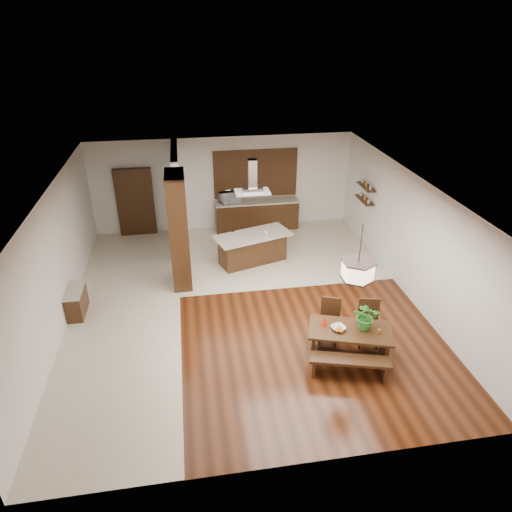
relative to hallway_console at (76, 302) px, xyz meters
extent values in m
plane|color=#321609|center=(3.81, -0.20, -0.32)|extent=(9.00, 9.00, 0.00)
cube|color=white|center=(3.81, -0.20, 2.58)|extent=(8.00, 9.00, 0.04)
cube|color=silver|center=(3.81, 4.30, 1.14)|extent=(8.00, 0.04, 2.90)
cube|color=silver|center=(3.81, -4.70, 1.14)|extent=(8.00, 0.04, 2.90)
cube|color=silver|center=(-0.19, -0.20, 1.14)|extent=(0.04, 9.00, 2.90)
cube|color=silver|center=(7.81, -0.20, 1.14)|extent=(0.04, 9.00, 2.90)
cube|color=beige|center=(1.06, -0.20, -0.31)|extent=(2.50, 9.00, 0.01)
cube|color=beige|center=(5.06, 2.30, -0.31)|extent=(5.50, 4.00, 0.01)
cube|color=#3B1D0E|center=(3.81, -0.20, 2.57)|extent=(8.00, 9.00, 0.02)
cube|color=black|center=(2.41, 1.00, 1.14)|extent=(0.45, 1.00, 2.90)
cube|color=silver|center=(2.41, 3.10, 1.14)|extent=(0.18, 2.40, 2.90)
cube|color=black|center=(0.00, 0.00, 0.00)|extent=(0.37, 0.88, 0.63)
cube|color=black|center=(1.11, 4.20, 0.74)|extent=(1.10, 0.20, 2.10)
cube|color=black|center=(4.81, 4.00, 0.13)|extent=(2.60, 0.60, 0.90)
cube|color=#B6AF9F|center=(4.81, 4.00, 0.61)|extent=(2.60, 0.62, 0.05)
cube|color=#995D2D|center=(4.81, 4.26, 1.44)|extent=(2.60, 0.08, 1.50)
cube|color=black|center=(7.68, 2.40, 1.08)|extent=(0.26, 0.90, 0.04)
cube|color=black|center=(7.68, 2.40, 1.49)|extent=(0.26, 0.90, 0.04)
cube|color=black|center=(5.62, -2.43, 0.33)|extent=(1.77, 1.26, 0.05)
cube|color=black|center=(4.96, -2.21, -0.01)|extent=(0.27, 0.63, 0.62)
cube|color=black|center=(6.28, -2.64, -0.01)|extent=(0.27, 0.63, 0.62)
imported|color=#2F7A28|center=(5.90, -2.43, 0.63)|extent=(0.63, 0.59, 0.56)
imported|color=#BDB6A5|center=(5.38, -2.39, 0.39)|extent=(0.34, 0.34, 0.07)
cone|color=red|center=(5.15, -2.21, 0.46)|extent=(0.17, 0.17, 0.21)
cylinder|color=gold|center=(6.10, -2.65, 0.41)|extent=(0.09, 0.09, 0.10)
cube|color=black|center=(4.34, 1.81, 0.09)|extent=(1.91, 1.19, 0.80)
cube|color=#B6AF9F|center=(4.34, 1.76, 0.51)|extent=(2.23, 1.48, 0.04)
imported|color=silver|center=(4.70, 1.74, 0.58)|extent=(0.15, 0.15, 0.09)
imported|color=#B6B8BD|center=(3.97, 3.96, 0.80)|extent=(0.72, 0.62, 0.34)
camera|label=1|loc=(2.65, -9.21, 5.78)|focal=32.00mm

